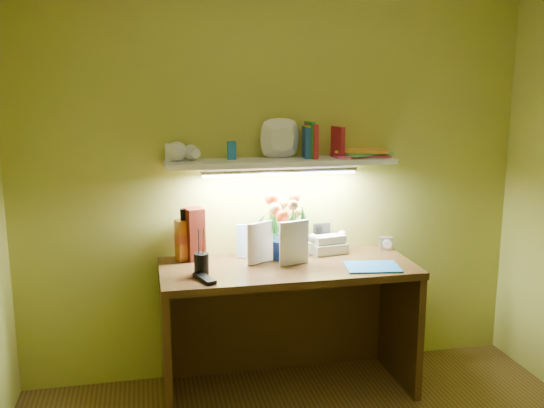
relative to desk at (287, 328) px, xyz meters
The scene contains 13 objects.
desk is the anchor object (origin of this frame).
flower_bouquet 0.59m from the desk, 86.26° to the left, with size 0.23×0.23×0.37m, color #081539, non-canonical shape.
telephone 0.55m from the desk, 33.36° to the left, with size 0.21×0.16×0.12m, color beige, non-canonical shape.
desk_clock 0.79m from the desk, 15.43° to the left, with size 0.08×0.04×0.08m, color silver.
whisky_bottle 0.79m from the desk, 158.43° to the left, with size 0.08×0.08×0.29m, color #B75413, non-canonical shape.
whisky_box 0.75m from the desk, 157.36° to the left, with size 0.10×0.10×0.30m, color #4F160A.
pen_cup 0.68m from the desk, behind, with size 0.08×0.08×0.19m, color black.
art_card 0.53m from the desk, 128.96° to the left, with size 0.19×0.04×0.19m, color white, non-canonical shape.
tv_remote 0.64m from the desk, 160.33° to the right, with size 0.05×0.18×0.02m, color black.
blue_folder 0.60m from the desk, 18.38° to the right, with size 0.29×0.21×0.01m, color blue.
desk_book_a 0.54m from the desk, behind, with size 0.18×0.02×0.24m, color silver.
desk_book_b 0.50m from the desk, 151.58° to the right, with size 0.18×0.02×0.25m, color white.
wall_shelf 0.97m from the desk, 77.96° to the left, with size 1.32×0.32×0.24m.
Camera 1 is at (-0.76, -1.92, 1.74)m, focal length 40.00 mm.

